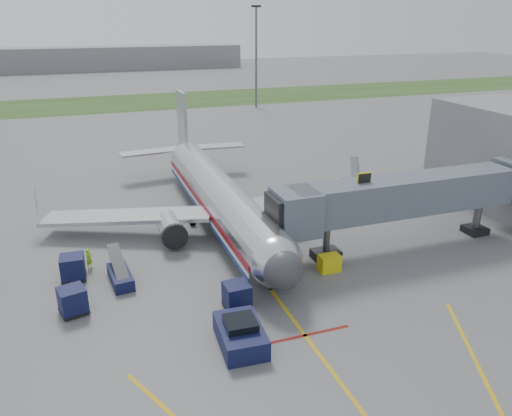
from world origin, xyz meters
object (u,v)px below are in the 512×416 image
object	(u,v)px
pushback_tug	(240,334)
ramp_worker	(89,259)
belt_loader	(120,276)
airliner	(219,196)

from	to	relation	value
pushback_tug	ramp_worker	size ratio (longest dim) A/B	2.61
pushback_tug	ramp_worker	xyz separation A→B (m)	(-8.04, 13.11, 0.10)
belt_loader	ramp_worker	world-z (taller)	belt_loader
pushback_tug	belt_loader	distance (m)	11.70
pushback_tug	ramp_worker	distance (m)	15.38
airliner	ramp_worker	world-z (taller)	airliner
ramp_worker	airliner	bearing A→B (deg)	-18.99
ramp_worker	belt_loader	bearing A→B (deg)	-100.48
airliner	ramp_worker	bearing A→B (deg)	-154.92
belt_loader	ramp_worker	xyz separation A→B (m)	(-2.04, 3.07, 0.29)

